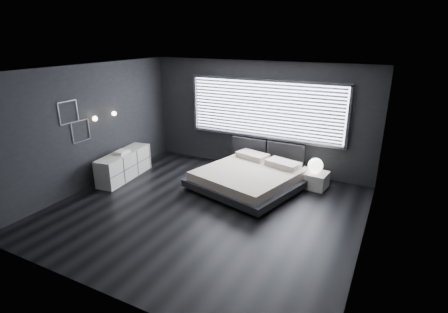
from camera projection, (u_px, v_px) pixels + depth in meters
The scene contains 12 objects.
room at pixel (204, 145), 6.69m from camera, with size 6.04×6.00×2.80m.
window at pixel (264, 110), 8.80m from camera, with size 4.14×0.09×1.52m.
headboard at pixel (267, 150), 9.03m from camera, with size 1.96×0.16×0.52m.
sconce_near at pixel (95, 119), 7.91m from camera, with size 0.18×0.11×0.11m.
sconce_far at pixel (114, 113), 8.41m from camera, with size 0.18×0.11×0.11m.
wall_art_upper at pixel (68, 112), 7.36m from camera, with size 0.01×0.48×0.48m.
wall_art_lower at pixel (81, 131), 7.72m from camera, with size 0.01×0.48×0.48m.
bed at pixel (248, 177), 8.10m from camera, with size 2.67×2.60×0.57m.
nightstand at pixel (313, 180), 8.18m from camera, with size 0.64×0.54×0.37m, color silver.
orb_lamp at pixel (315, 165), 8.05m from camera, with size 0.34×0.34×0.34m, color white.
dresser at pixel (124, 165), 8.67m from camera, with size 0.65×1.71×0.67m.
book_stack at pixel (121, 152), 8.47m from camera, with size 0.29×0.38×0.07m.
Camera 1 is at (3.26, -5.50, 3.41)m, focal length 28.00 mm.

